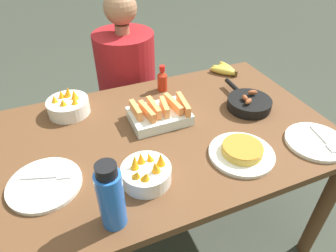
% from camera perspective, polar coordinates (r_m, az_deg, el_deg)
% --- Properties ---
extents(ground_plane, '(14.00, 14.00, 0.00)m').
position_cam_1_polar(ground_plane, '(1.91, 0.00, -19.28)').
color(ground_plane, '#383D33').
extents(dining_table, '(1.46, 0.93, 0.76)m').
position_cam_1_polar(dining_table, '(1.40, 0.00, -4.41)').
color(dining_table, brown).
rests_on(dining_table, ground_plane).
extents(banana_bunch, '(0.14, 0.19, 0.04)m').
position_cam_1_polar(banana_bunch, '(1.83, 10.94, 10.47)').
color(banana_bunch, gold).
rests_on(banana_bunch, dining_table).
extents(melon_tray, '(0.27, 0.19, 0.10)m').
position_cam_1_polar(melon_tray, '(1.38, -1.60, 2.32)').
color(melon_tray, silver).
rests_on(melon_tray, dining_table).
extents(skillet, '(0.21, 0.34, 0.08)m').
position_cam_1_polar(skillet, '(1.52, 15.09, 4.25)').
color(skillet, black).
rests_on(skillet, dining_table).
extents(frittata_plate_center, '(0.26, 0.26, 0.05)m').
position_cam_1_polar(frittata_plate_center, '(1.24, 13.87, -4.79)').
color(frittata_plate_center, silver).
rests_on(frittata_plate_center, dining_table).
extents(empty_plate_near_front, '(0.26, 0.26, 0.02)m').
position_cam_1_polar(empty_plate_near_front, '(1.19, -22.42, -10.19)').
color(empty_plate_near_front, silver).
rests_on(empty_plate_near_front, dining_table).
extents(empty_plate_far_left, '(0.25, 0.25, 0.02)m').
position_cam_1_polar(empty_plate_far_left, '(1.41, 26.34, -2.68)').
color(empty_plate_far_left, silver).
rests_on(empty_plate_far_left, dining_table).
extents(fruit_bowl_mango, '(0.18, 0.18, 0.12)m').
position_cam_1_polar(fruit_bowl_mango, '(1.10, -4.14, -8.86)').
color(fruit_bowl_mango, silver).
rests_on(fruit_bowl_mango, dining_table).
extents(fruit_bowl_citrus, '(0.20, 0.20, 0.12)m').
position_cam_1_polar(fruit_bowl_citrus, '(1.50, -18.46, 3.73)').
color(fruit_bowl_citrus, silver).
rests_on(fruit_bowl_citrus, dining_table).
extents(water_bottle, '(0.08, 0.08, 0.25)m').
position_cam_1_polar(water_bottle, '(0.93, -10.83, -13.15)').
color(water_bottle, blue).
rests_on(water_bottle, dining_table).
extents(hot_sauce_bottle, '(0.05, 0.05, 0.14)m').
position_cam_1_polar(hot_sauce_bottle, '(1.60, -1.09, 8.81)').
color(hot_sauce_bottle, '#B72814').
rests_on(hot_sauce_bottle, dining_table).
extents(person_figure, '(0.40, 0.40, 1.21)m').
position_cam_1_polar(person_figure, '(2.03, -7.41, 4.33)').
color(person_figure, black).
rests_on(person_figure, ground_plane).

